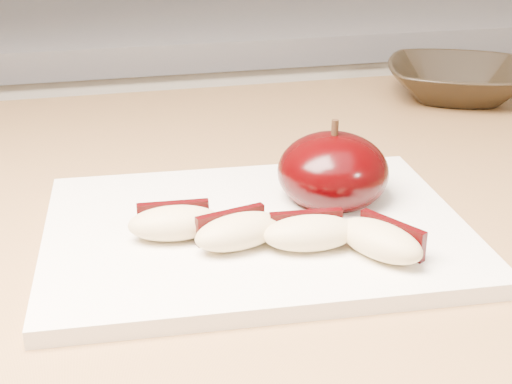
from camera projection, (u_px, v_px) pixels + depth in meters
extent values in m
cube|color=silver|center=(151.00, 260.00, 1.40)|extent=(2.40, 0.60, 0.90)
cube|color=slate|center=(135.00, 19.00, 1.21)|extent=(2.40, 0.62, 0.04)
cube|color=olive|center=(208.00, 215.00, 0.60)|extent=(1.64, 0.64, 0.04)
cube|color=white|center=(256.00, 231.00, 0.52)|extent=(0.32, 0.24, 0.01)
ellipsoid|color=black|center=(333.00, 172.00, 0.55)|extent=(0.09, 0.09, 0.06)
cylinder|color=black|center=(335.00, 128.00, 0.54)|extent=(0.01, 0.01, 0.01)
ellipsoid|color=#D4BC87|center=(175.00, 223.00, 0.49)|extent=(0.07, 0.04, 0.02)
cube|color=black|center=(173.00, 216.00, 0.50)|extent=(0.05, 0.01, 0.02)
ellipsoid|color=#D4BC87|center=(239.00, 231.00, 0.48)|extent=(0.07, 0.05, 0.02)
cube|color=black|center=(230.00, 225.00, 0.49)|extent=(0.05, 0.02, 0.02)
ellipsoid|color=#D4BC87|center=(310.00, 233.00, 0.48)|extent=(0.07, 0.04, 0.02)
cube|color=black|center=(306.00, 225.00, 0.49)|extent=(0.05, 0.01, 0.02)
ellipsoid|color=#D4BC87|center=(380.00, 240.00, 0.47)|extent=(0.06, 0.07, 0.02)
cube|color=black|center=(392.00, 235.00, 0.48)|extent=(0.03, 0.05, 0.02)
imported|color=black|center=(458.00, 81.00, 0.84)|extent=(0.22, 0.22, 0.04)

